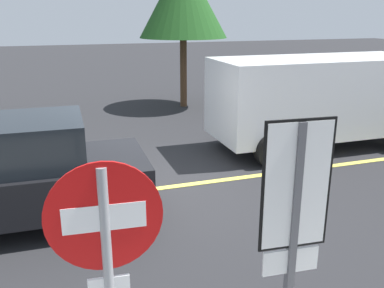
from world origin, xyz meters
TOP-DOWN VIEW (x-y plane):
  - ground_plane at (0.00, 0.00)m, footprint 80.00×80.00m
  - lane_marking_centre at (3.00, 0.00)m, footprint 28.00×0.16m
  - stop_sign at (-1.38, -4.75)m, footprint 0.76×0.08m
  - speed_limit_sign at (-0.02, -4.83)m, footprint 0.54×0.06m
  - white_van at (4.56, 1.39)m, footprint 5.21×2.29m
  - car_black_mid_road at (-2.47, -0.67)m, footprint 4.56×2.09m

SIDE VIEW (x-z plane):
  - ground_plane at x=0.00m, z-range 0.00..0.00m
  - lane_marking_centre at x=3.00m, z-range 0.00..0.01m
  - car_black_mid_road at x=-2.47m, z-range 0.00..1.70m
  - white_van at x=4.56m, z-range 0.17..2.37m
  - stop_sign at x=-1.38m, z-range 0.43..2.77m
  - speed_limit_sign at x=-0.02m, z-range 0.50..3.02m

